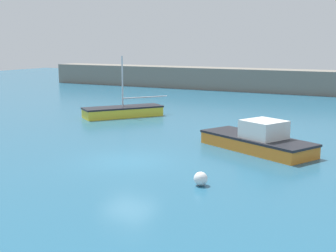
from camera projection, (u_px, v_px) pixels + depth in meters
name	position (u px, v px, depth m)	size (l,w,h in m)	color
ground_plane	(129.00, 163.00, 22.25)	(120.00, 120.00, 0.20)	#235B7A
harbor_breakwater	(295.00, 81.00, 51.53)	(63.93, 3.65, 2.54)	slate
sailboat_twin_hulled	(123.00, 111.00, 35.29)	(5.07, 5.93, 4.58)	yellow
cabin_cruiser_white	(258.00, 140.00, 24.26)	(6.74, 4.76, 1.65)	orange
mooring_buoy_white	(201.00, 179.00, 18.42)	(0.55, 0.55, 0.55)	white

